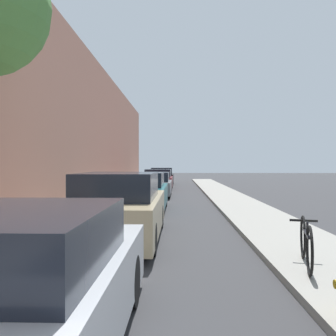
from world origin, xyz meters
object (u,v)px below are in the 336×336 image
Objects in this scene: parked_car_champagne at (120,208)px; parked_car_teal at (141,192)px; parked_car_black at (162,177)px; parked_car_maroon at (158,180)px; parked_car_grey at (153,185)px; bicycle at (306,242)px; parked_car_silver at (14,289)px.

parked_car_champagne is 1.11× the size of parked_car_teal.
parked_car_black reaches higher than parked_car_teal.
parked_car_grey is at bearing -89.87° from parked_car_maroon.
parked_car_maroon reaches higher than bicycle.
parked_car_champagne reaches higher than parked_car_teal.
parked_car_silver is at bearing -90.85° from parked_car_champagne.
bicycle is at bearing -66.40° from parked_car_teal.
parked_car_silver is 2.31× the size of bicycle.
parked_car_black is (0.00, 27.50, 0.04)m from parked_car_silver.
parked_car_black is at bearing 90.18° from parked_car_champagne.
parked_car_grey is 5.52m from parked_car_maroon.
parked_car_silver is at bearing -90.07° from parked_car_maroon.
bicycle is (3.36, -24.87, -0.19)m from parked_car_black.
parked_car_teal is at bearing 90.00° from parked_car_silver.
parked_car_silver is at bearing -90.00° from parked_car_teal.
parked_car_maroon is 19.35m from bicycle.
parked_car_teal is at bearing -90.01° from parked_car_black.
parked_car_black is at bearing 111.57° from bicycle.
parked_car_maroon is at bearing 113.81° from bicycle.
bicycle is at bearing 38.10° from parked_car_silver.
parked_car_champagne reaches higher than bicycle.
parked_car_champagne is 11.09m from parked_car_grey.
parked_car_silver is 0.97× the size of parked_car_black.
parked_car_champagne reaches higher than parked_car_silver.
parked_car_silver is 27.50m from parked_car_black.
parked_car_silver is 21.69m from parked_car_maroon.
parked_car_black reaches higher than parked_car_grey.
parked_car_teal reaches higher than bicycle.
bicycle is (3.36, 2.64, -0.15)m from parked_car_silver.
parked_car_black is (-0.07, 22.42, -0.04)m from parked_car_champagne.
parked_car_black is at bearing 90.22° from parked_car_maroon.
parked_car_champagne is 4.11m from bicycle.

